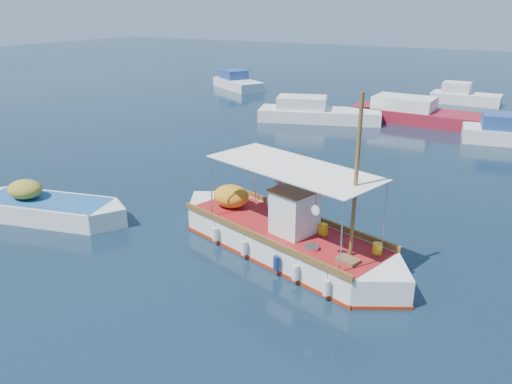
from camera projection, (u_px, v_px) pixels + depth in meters
The scene contains 7 objects.
ground at pixel (284, 243), 16.33m from camera, with size 160.00×160.00×0.00m, color black.
fishing_caique at pixel (282, 237), 15.68m from camera, with size 8.68×4.21×5.51m.
dinghy at pixel (46, 209), 18.16m from camera, with size 6.30×2.89×1.58m.
bg_boat_nw at pixel (316, 114), 33.12m from camera, with size 8.29×4.79×1.80m.
bg_boat_n at pixel (420, 115), 32.67m from camera, with size 9.68×3.25×1.80m.
bg_boat_far_w at pixel (237, 83), 45.86m from camera, with size 6.19×5.04×1.80m.
bg_boat_far_n at pixel (464, 97), 38.90m from camera, with size 5.08×2.05×1.80m.
Camera 1 is at (6.38, -13.24, 7.37)m, focal length 35.00 mm.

